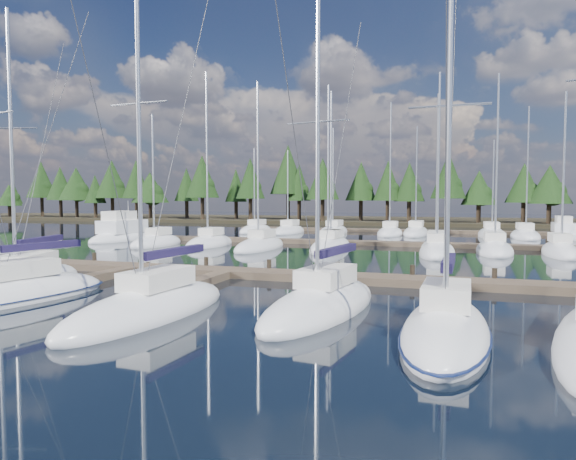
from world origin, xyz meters
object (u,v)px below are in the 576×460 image
(motor_yacht_right, at_px, (563,234))
(front_sailboat_3, at_px, (322,305))
(main_dock, at_px, (331,279))
(front_sailboat_2, at_px, (151,308))
(front_sailboat_4, at_px, (446,331))
(front_sailboat_1, at_px, (11,295))
(motor_yacht_left, at_px, (123,235))
(front_sailboat_0, at_px, (22,284))

(motor_yacht_right, bearing_deg, front_sailboat_3, -109.91)
(front_sailboat_3, xyz_separation_m, motor_yacht_right, (16.27, 44.93, 0.17))
(main_dock, height_order, front_sailboat_2, front_sailboat_2)
(front_sailboat_2, bearing_deg, front_sailboat_4, 0.10)
(front_sailboat_3, bearing_deg, main_dock, 100.63)
(front_sailboat_4, height_order, motor_yacht_right, front_sailboat_4)
(front_sailboat_3, bearing_deg, front_sailboat_1, -171.16)
(main_dock, relative_size, motor_yacht_right, 5.28)
(front_sailboat_3, xyz_separation_m, motor_yacht_left, (-28.73, 27.19, 0.27))
(front_sailboat_0, xyz_separation_m, motor_yacht_right, (31.23, 44.56, 0.17))
(front_sailboat_2, xyz_separation_m, front_sailboat_4, (10.48, 0.02, -0.01))
(main_dock, bearing_deg, front_sailboat_2, -116.16)
(front_sailboat_3, relative_size, motor_yacht_left, 1.28)
(main_dock, relative_size, front_sailboat_4, 3.43)
(main_dock, distance_m, front_sailboat_3, 6.94)
(front_sailboat_3, bearing_deg, front_sailboat_4, -29.40)
(front_sailboat_0, xyz_separation_m, front_sailboat_4, (19.54, -2.95, 0.00))
(main_dock, bearing_deg, front_sailboat_0, -154.76)
(motor_yacht_left, bearing_deg, front_sailboat_4, -41.79)
(motor_yacht_right, bearing_deg, main_dock, -114.73)
(main_dock, height_order, front_sailboat_0, front_sailboat_0)
(front_sailboat_3, bearing_deg, motor_yacht_left, 136.58)
(front_sailboat_1, height_order, front_sailboat_2, front_sailboat_1)
(motor_yacht_right, bearing_deg, front_sailboat_0, -125.02)
(front_sailboat_1, bearing_deg, front_sailboat_0, 127.09)
(main_dock, xyz_separation_m, front_sailboat_2, (-4.62, -9.42, 0.08))
(front_sailboat_1, relative_size, front_sailboat_4, 1.11)
(front_sailboat_4, bearing_deg, motor_yacht_left, 138.21)
(front_sailboat_0, distance_m, front_sailboat_3, 14.96)
(front_sailboat_1, relative_size, front_sailboat_3, 1.09)
(main_dock, distance_m, front_sailboat_2, 10.49)
(front_sailboat_4, height_order, motor_yacht_left, front_sailboat_4)
(front_sailboat_1, distance_m, motor_yacht_right, 55.42)
(motor_yacht_left, bearing_deg, front_sailboat_0, -62.82)
(main_dock, relative_size, front_sailboat_0, 3.18)
(front_sailboat_0, relative_size, front_sailboat_1, 0.98)
(front_sailboat_0, bearing_deg, front_sailboat_2, -18.15)
(front_sailboat_4, relative_size, motor_yacht_right, 1.54)
(front_sailboat_4, bearing_deg, front_sailboat_3, 150.60)
(front_sailboat_4, relative_size, motor_yacht_left, 1.26)
(main_dock, relative_size, front_sailboat_1, 3.10)
(front_sailboat_2, bearing_deg, main_dock, 63.84)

